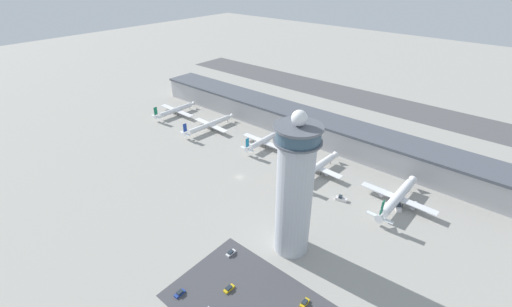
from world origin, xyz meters
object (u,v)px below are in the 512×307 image
object	(u,v)px
airplane_gate_charlie	(263,141)
car_grey_coupe	(305,303)
airplane_gate_delta	(317,167)
airplane_gate_echo	(397,198)
control_tower	(295,190)
car_white_wagon	(231,253)
service_truck_catering	(341,199)
car_red_hatchback	(229,289)
airplane_gate_alpha	(176,110)
service_truck_fuel	(397,206)
car_green_van	(180,293)
airplane_gate_bravo	(210,125)

from	to	relation	value
airplane_gate_charlie	car_grey_coupe	size ratio (longest dim) A/B	7.68
airplane_gate_delta	airplane_gate_echo	bearing A→B (deg)	0.94
airplane_gate_charlie	airplane_gate_echo	xyz separation A→B (m)	(91.48, -4.14, 0.37)
control_tower	airplane_gate_delta	size ratio (longest dim) A/B	1.56
airplane_gate_echo	car_white_wagon	bearing A→B (deg)	-117.52
service_truck_catering	car_red_hatchback	bearing A→B (deg)	-94.17
airplane_gate_alpha	car_red_hatchback	bearing A→B (deg)	-31.79
airplane_gate_charlie	service_truck_fuel	size ratio (longest dim) A/B	4.07
car_green_van	airplane_gate_charlie	bearing A→B (deg)	114.44
airplane_gate_bravo	car_red_hatchback	xyz separation A→B (m)	(109.52, -92.18, -3.32)
airplane_gate_charlie	airplane_gate_delta	xyz separation A→B (m)	(44.87, -4.91, 0.03)
car_red_hatchback	airplane_gate_echo	bearing A→B (deg)	72.58
car_grey_coupe	service_truck_fuel	bearing A→B (deg)	86.39
service_truck_catering	car_white_wagon	world-z (taller)	service_truck_catering
service_truck_fuel	airplane_gate_bravo	bearing A→B (deg)	179.36
airplane_gate_bravo	airplane_gate_echo	size ratio (longest dim) A/B	1.03
airplane_gate_alpha	airplane_gate_delta	xyz separation A→B (m)	(133.47, -2.18, 0.52)
car_white_wagon	airplane_gate_delta	bearing A→B (deg)	94.07
service_truck_catering	car_grey_coupe	world-z (taller)	service_truck_catering
airplane_gate_alpha	airplane_gate_echo	size ratio (longest dim) A/B	0.88
airplane_gate_charlie	car_white_wagon	distance (m)	97.13
airplane_gate_charlie	airplane_gate_delta	bearing A→B (deg)	-6.24
service_truck_fuel	car_red_hatchback	distance (m)	95.54
airplane_gate_alpha	car_green_van	size ratio (longest dim) A/B	9.01
airplane_gate_delta	car_red_hatchback	size ratio (longest dim) A/B	8.89
service_truck_fuel	car_green_van	world-z (taller)	service_truck_fuel
airplane_gate_echo	control_tower	bearing A→B (deg)	-112.17
airplane_gate_alpha	car_white_wagon	size ratio (longest dim) A/B	8.35
airplane_gate_alpha	airplane_gate_charlie	xyz separation A→B (m)	(88.60, 2.73, 0.49)
car_green_van	car_white_wagon	size ratio (longest dim) A/B	0.93
car_grey_coupe	control_tower	bearing A→B (deg)	135.44
airplane_gate_alpha	service_truck_catering	xyz separation A→B (m)	(156.80, -15.89, -2.80)
airplane_gate_charlie	car_green_van	bearing A→B (deg)	-65.56
control_tower	car_grey_coupe	size ratio (longest dim) A/B	14.45
control_tower	airplane_gate_alpha	distance (m)	169.47
airplane_gate_bravo	service_truck_catering	size ratio (longest dim) A/B	7.27
car_green_van	airplane_gate_echo	bearing A→B (deg)	68.54
service_truck_catering	car_grey_coupe	size ratio (longest dim) A/B	1.41
airplane_gate_echo	service_truck_fuel	world-z (taller)	airplane_gate_echo
airplane_gate_echo	service_truck_fuel	size ratio (longest dim) A/B	5.26
car_red_hatchback	car_green_van	world-z (taller)	car_green_van
airplane_gate_echo	car_white_wagon	size ratio (longest dim) A/B	9.51
car_white_wagon	service_truck_fuel	bearing A→B (deg)	61.25
airplane_gate_alpha	airplane_gate_echo	distance (m)	180.09
service_truck_catering	airplane_gate_charlie	bearing A→B (deg)	164.73
airplane_gate_echo	airplane_gate_bravo	bearing A→B (deg)	-179.96
service_truck_fuel	airplane_gate_echo	bearing A→B (deg)	127.49
airplane_gate_delta	control_tower	bearing A→B (deg)	-68.70
airplane_gate_delta	service_truck_catering	bearing A→B (deg)	-30.44
airplane_gate_bravo	airplane_gate_charlie	distance (m)	47.18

